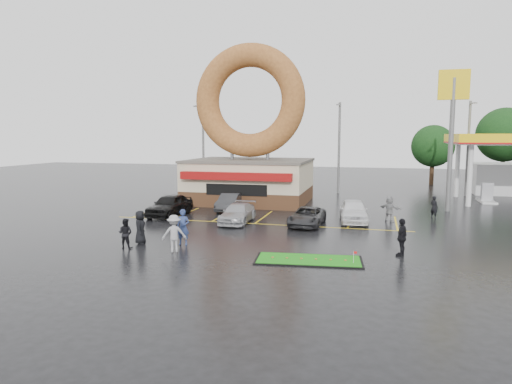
% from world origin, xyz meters
% --- Properties ---
extents(ground, '(120.00, 120.00, 0.00)m').
position_xyz_m(ground, '(0.00, 0.00, 0.00)').
color(ground, black).
rests_on(ground, ground).
extents(donut_shop, '(10.20, 8.70, 13.50)m').
position_xyz_m(donut_shop, '(-3.00, 12.97, 4.46)').
color(donut_shop, '#472B19').
rests_on(donut_shop, ground).
extents(shell_sign, '(2.20, 0.36, 10.60)m').
position_xyz_m(shell_sign, '(13.00, 12.00, 7.38)').
color(shell_sign, slate).
rests_on(shell_sign, ground).
extents(streetlight_left, '(0.40, 2.21, 9.00)m').
position_xyz_m(streetlight_left, '(-10.00, 19.92, 4.78)').
color(streetlight_left, slate).
rests_on(streetlight_left, ground).
extents(streetlight_mid, '(0.40, 2.21, 9.00)m').
position_xyz_m(streetlight_mid, '(4.00, 20.92, 4.78)').
color(streetlight_mid, slate).
rests_on(streetlight_mid, ground).
extents(streetlight_right, '(0.40, 2.21, 9.00)m').
position_xyz_m(streetlight_right, '(16.00, 21.92, 4.78)').
color(streetlight_right, slate).
rests_on(streetlight_right, ground).
extents(tree_far_c, '(6.30, 6.30, 9.00)m').
position_xyz_m(tree_far_c, '(22.00, 34.00, 5.84)').
color(tree_far_c, '#332114').
rests_on(tree_far_c, ground).
extents(tree_far_d, '(4.90, 4.90, 7.00)m').
position_xyz_m(tree_far_d, '(14.00, 32.00, 4.53)').
color(tree_far_d, '#332114').
rests_on(tree_far_d, ground).
extents(car_black, '(2.13, 4.73, 1.58)m').
position_xyz_m(car_black, '(-6.66, 4.66, 0.79)').
color(car_black, black).
rests_on(car_black, ground).
extents(car_dgrey, '(1.61, 4.10, 1.33)m').
position_xyz_m(car_dgrey, '(-3.21, 8.00, 0.66)').
color(car_dgrey, '#292A2C').
rests_on(car_dgrey, ground).
extents(car_silver, '(1.82, 4.35, 1.25)m').
position_xyz_m(car_silver, '(-1.20, 3.50, 0.63)').
color(car_silver, '#A6A6AB').
rests_on(car_silver, ground).
extents(car_grey, '(2.16, 4.33, 1.18)m').
position_xyz_m(car_grey, '(3.40, 3.72, 0.59)').
color(car_grey, '#2C2C2F').
rests_on(car_grey, ground).
extents(car_white, '(2.24, 4.59, 1.51)m').
position_xyz_m(car_white, '(6.24, 5.63, 0.75)').
color(car_white, white).
rests_on(car_white, ground).
extents(person_blue, '(0.73, 0.51, 1.90)m').
position_xyz_m(person_blue, '(-2.16, -3.20, 0.95)').
color(person_blue, navy).
rests_on(person_blue, ground).
extents(person_blackjkt, '(0.79, 0.63, 1.56)m').
position_xyz_m(person_blackjkt, '(-4.71, -4.66, 0.78)').
color(person_blackjkt, black).
rests_on(person_blackjkt, ground).
extents(person_hoodie, '(1.38, 1.10, 1.86)m').
position_xyz_m(person_hoodie, '(-1.99, -4.69, 0.93)').
color(person_hoodie, '#959598').
rests_on(person_hoodie, ground).
extents(person_bystander, '(0.81, 1.01, 1.80)m').
position_xyz_m(person_bystander, '(-4.46, -3.59, 0.90)').
color(person_bystander, black).
rests_on(person_bystander, ground).
extents(person_cameraman, '(0.82, 1.16, 1.83)m').
position_xyz_m(person_cameraman, '(8.89, -2.62, 0.91)').
color(person_cameraman, black).
rests_on(person_cameraman, ground).
extents(person_walker_near, '(1.61, 1.28, 1.71)m').
position_xyz_m(person_walker_near, '(8.56, 6.43, 0.86)').
color(person_walker_near, gray).
rests_on(person_walker_near, ground).
extents(person_walker_far, '(0.69, 0.68, 1.61)m').
position_xyz_m(person_walker_far, '(11.59, 8.27, 0.80)').
color(person_walker_far, black).
rests_on(person_walker_far, ground).
extents(dumpster, '(1.91, 1.38, 1.30)m').
position_xyz_m(dumpster, '(-7.50, 12.46, 0.65)').
color(dumpster, '#163A18').
rests_on(dumpster, ground).
extents(putting_green, '(5.11, 2.64, 0.61)m').
position_xyz_m(putting_green, '(4.70, -4.61, 0.04)').
color(putting_green, black).
rests_on(putting_green, ground).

